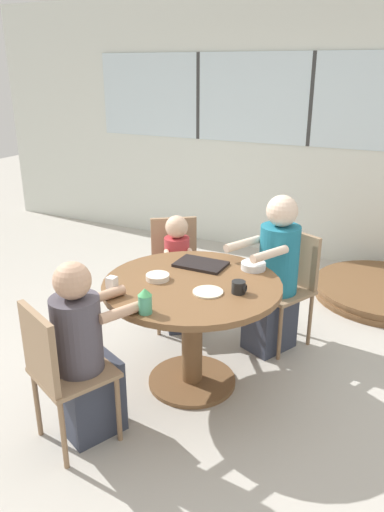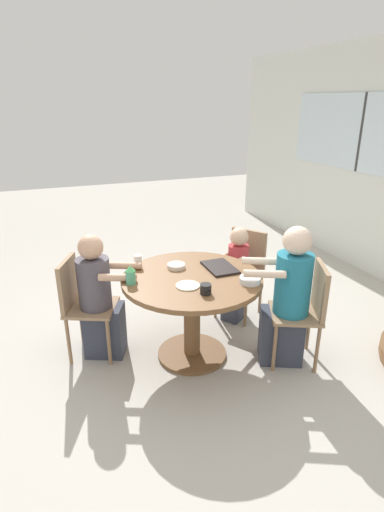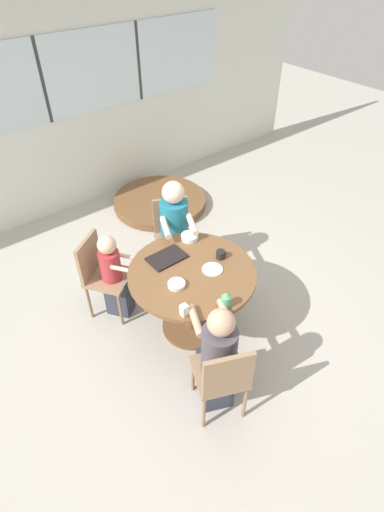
{
  "view_description": "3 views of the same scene",
  "coord_description": "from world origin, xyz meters",
  "px_view_note": "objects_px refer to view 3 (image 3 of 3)",
  "views": [
    {
      "loc": [
        1.3,
        -2.61,
        2.05
      ],
      "look_at": [
        0.0,
        0.0,
        0.94
      ],
      "focal_mm": 35.0,
      "sensor_mm": 36.0,
      "label": 1
    },
    {
      "loc": [
        2.77,
        -1.07,
        2.09
      ],
      "look_at": [
        0.0,
        0.0,
        0.94
      ],
      "focal_mm": 28.0,
      "sensor_mm": 36.0,
      "label": 2
    },
    {
      "loc": [
        -1.62,
        -2.05,
        3.16
      ],
      "look_at": [
        0.0,
        0.0,
        0.94
      ],
      "focal_mm": 28.0,
      "sensor_mm": 36.0,
      "label": 3
    }
  ],
  "objects_px": {
    "chair_for_toddler": "(99,270)",
    "milk_carton_small": "(184,310)",
    "person_man_blue_shirt": "(175,237)",
    "sippy_cup": "(226,299)",
    "chair_for_woman_green_shirt": "(223,376)",
    "bowl_white_shallow": "(177,284)",
    "folded_table_stack": "(160,202)",
    "person_toddler": "(115,278)",
    "bowl_cereal": "(190,237)",
    "coffee_mug": "(221,254)",
    "person_woman_green_shirt": "(217,360)",
    "chair_for_man_blue_shirt": "(172,230)"
  },
  "relations": [
    {
      "from": "chair_for_woman_green_shirt",
      "to": "person_toddler",
      "type": "xyz_separation_m",
      "value": [
        -0.07,
        1.52,
        -0.07
      ]
    },
    {
      "from": "person_woman_green_shirt",
      "to": "folded_table_stack",
      "type": "height_order",
      "value": "person_woman_green_shirt"
    },
    {
      "from": "chair_for_man_blue_shirt",
      "to": "folded_table_stack",
      "type": "xyz_separation_m",
      "value": [
        0.62,
        1.17,
        -0.47
      ]
    },
    {
      "from": "coffee_mug",
      "to": "sippy_cup",
      "type": "distance_m",
      "value": 0.61
    },
    {
      "from": "person_woman_green_shirt",
      "to": "sippy_cup",
      "type": "height_order",
      "value": "person_woman_green_shirt"
    },
    {
      "from": "person_man_blue_shirt",
      "to": "bowl_cereal",
      "type": "xyz_separation_m",
      "value": [
        -0.06,
        -0.33,
        0.22
      ]
    },
    {
      "from": "chair_for_man_blue_shirt",
      "to": "milk_carton_small",
      "type": "xyz_separation_m",
      "value": [
        -0.77,
        -1.22,
        0.28
      ]
    },
    {
      "from": "chair_for_man_blue_shirt",
      "to": "person_woman_green_shirt",
      "type": "distance_m",
      "value": 1.73
    },
    {
      "from": "chair_for_man_blue_shirt",
      "to": "person_man_blue_shirt",
      "type": "height_order",
      "value": "person_man_blue_shirt"
    },
    {
      "from": "chair_for_woman_green_shirt",
      "to": "bowl_cereal",
      "type": "relative_size",
      "value": 5.24
    },
    {
      "from": "chair_for_woman_green_shirt",
      "to": "person_toddler",
      "type": "height_order",
      "value": "person_toddler"
    },
    {
      "from": "chair_for_toddler",
      "to": "milk_carton_small",
      "type": "height_order",
      "value": "chair_for_toddler"
    },
    {
      "from": "coffee_mug",
      "to": "sippy_cup",
      "type": "bearing_deg",
      "value": -127.75
    },
    {
      "from": "person_man_blue_shirt",
      "to": "bowl_white_shallow",
      "type": "relative_size",
      "value": 7.86
    },
    {
      "from": "chair_for_toddler",
      "to": "milk_carton_small",
      "type": "distance_m",
      "value": 1.18
    },
    {
      "from": "chair_for_woman_green_shirt",
      "to": "person_toddler",
      "type": "bearing_deg",
      "value": 116.59
    },
    {
      "from": "chair_for_man_blue_shirt",
      "to": "chair_for_toddler",
      "type": "distance_m",
      "value": 0.95
    },
    {
      "from": "sippy_cup",
      "to": "milk_carton_small",
      "type": "relative_size",
      "value": 1.45
    },
    {
      "from": "sippy_cup",
      "to": "chair_for_woman_green_shirt",
      "type": "bearing_deg",
      "value": -132.53
    },
    {
      "from": "sippy_cup",
      "to": "bowl_white_shallow",
      "type": "distance_m",
      "value": 0.47
    },
    {
      "from": "coffee_mug",
      "to": "bowl_white_shallow",
      "type": "bearing_deg",
      "value": -175.25
    },
    {
      "from": "chair_for_woman_green_shirt",
      "to": "milk_carton_small",
      "type": "height_order",
      "value": "chair_for_woman_green_shirt"
    },
    {
      "from": "person_toddler",
      "to": "person_man_blue_shirt",
      "type": "bearing_deg",
      "value": 149.44
    },
    {
      "from": "person_woman_green_shirt",
      "to": "chair_for_man_blue_shirt",
      "type": "bearing_deg",
      "value": 89.3
    },
    {
      "from": "chair_for_woman_green_shirt",
      "to": "chair_for_man_blue_shirt",
      "type": "distance_m",
      "value": 1.89
    },
    {
      "from": "milk_carton_small",
      "to": "bowl_cereal",
      "type": "xyz_separation_m",
      "value": [
        0.64,
        0.74,
        -0.03
      ]
    },
    {
      "from": "person_man_blue_shirt",
      "to": "sippy_cup",
      "type": "bearing_deg",
      "value": 97.78
    },
    {
      "from": "chair_for_man_blue_shirt",
      "to": "chair_for_toddler",
      "type": "xyz_separation_m",
      "value": [
        -0.95,
        -0.08,
        0.0
      ]
    },
    {
      "from": "chair_for_toddler",
      "to": "coffee_mug",
      "type": "bearing_deg",
      "value": 102.65
    },
    {
      "from": "person_man_blue_shirt",
      "to": "folded_table_stack",
      "type": "bearing_deg",
      "value": -92.33
    },
    {
      "from": "chair_for_woman_green_shirt",
      "to": "person_woman_green_shirt",
      "type": "relative_size",
      "value": 0.8
    },
    {
      "from": "person_man_blue_shirt",
      "to": "chair_for_man_blue_shirt",
      "type": "bearing_deg",
      "value": -90.0
    },
    {
      "from": "chair_for_toddler",
      "to": "sippy_cup",
      "type": "height_order",
      "value": "sippy_cup"
    },
    {
      "from": "chair_for_woman_green_shirt",
      "to": "bowl_cereal",
      "type": "distance_m",
      "value": 1.43
    },
    {
      "from": "folded_table_stack",
      "to": "milk_carton_small",
      "type": "bearing_deg",
      "value": -120.14
    },
    {
      "from": "chair_for_man_blue_shirt",
      "to": "folded_table_stack",
      "type": "distance_m",
      "value": 1.4
    },
    {
      "from": "milk_carton_small",
      "to": "folded_table_stack",
      "type": "bearing_deg",
      "value": 59.86
    },
    {
      "from": "chair_for_man_blue_shirt",
      "to": "bowl_cereal",
      "type": "relative_size",
      "value": 5.24
    },
    {
      "from": "chair_for_toddler",
      "to": "folded_table_stack",
      "type": "xyz_separation_m",
      "value": [
        1.57,
        1.25,
        -0.47
      ]
    },
    {
      "from": "bowl_white_shallow",
      "to": "person_man_blue_shirt",
      "type": "bearing_deg",
      "value": 54.43
    },
    {
      "from": "chair_for_woman_green_shirt",
      "to": "bowl_white_shallow",
      "type": "bearing_deg",
      "value": 102.21
    },
    {
      "from": "chair_for_woman_green_shirt",
      "to": "folded_table_stack",
      "type": "bearing_deg",
      "value": 88.01
    },
    {
      "from": "person_toddler",
      "to": "milk_carton_small",
      "type": "xyz_separation_m",
      "value": [
        0.09,
        -1.01,
        0.35
      ]
    },
    {
      "from": "chair_for_man_blue_shirt",
      "to": "sippy_cup",
      "type": "relative_size",
      "value": 5.82
    },
    {
      "from": "sippy_cup",
      "to": "milk_carton_small",
      "type": "xyz_separation_m",
      "value": [
        -0.32,
        0.14,
        -0.02
      ]
    },
    {
      "from": "coffee_mug",
      "to": "bowl_white_shallow",
      "type": "relative_size",
      "value": 0.6
    },
    {
      "from": "milk_carton_small",
      "to": "bowl_cereal",
      "type": "bearing_deg",
      "value": 49.35
    },
    {
      "from": "chair_for_man_blue_shirt",
      "to": "bowl_white_shallow",
      "type": "relative_size",
      "value": 5.77
    },
    {
      "from": "person_man_blue_shirt",
      "to": "sippy_cup",
      "type": "xyz_separation_m",
      "value": [
        -0.38,
        -1.21,
        0.28
      ]
    },
    {
      "from": "chair_for_toddler",
      "to": "folded_table_stack",
      "type": "height_order",
      "value": "chair_for_toddler"
    }
  ]
}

